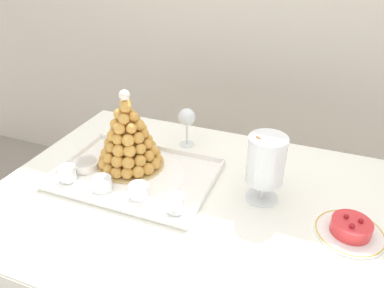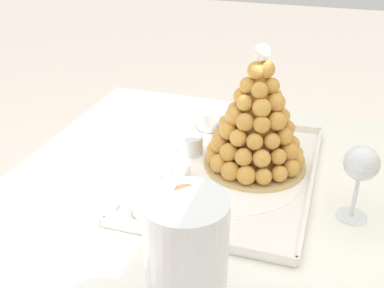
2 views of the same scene
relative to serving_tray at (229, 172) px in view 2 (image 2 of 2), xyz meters
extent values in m
cylinder|color=brown|center=(-0.33, -0.39, -0.40)|extent=(0.04, 0.04, 0.74)
cylinder|color=brown|center=(-0.33, 0.34, -0.40)|extent=(0.04, 0.04, 0.74)
cube|color=brown|center=(0.23, -0.03, -0.02)|extent=(1.23, 0.85, 0.02)
cube|color=white|center=(0.23, -0.03, -0.01)|extent=(1.29, 0.91, 0.00)
cube|color=white|center=(-0.42, -0.03, -0.15)|extent=(0.01, 0.91, 0.27)
cube|color=white|center=(0.00, 0.00, 0.00)|extent=(0.52, 0.36, 0.01)
cube|color=white|center=(0.00, -0.18, 0.01)|extent=(0.52, 0.01, 0.02)
cube|color=white|center=(0.00, 0.18, 0.01)|extent=(0.52, 0.01, 0.02)
cube|color=white|center=(-0.26, 0.00, 0.01)|extent=(0.01, 0.36, 0.02)
cube|color=white|center=(0.26, 0.00, 0.01)|extent=(0.01, 0.36, 0.02)
cylinder|color=white|center=(0.00, 0.00, 0.00)|extent=(0.34, 0.34, 0.00)
cylinder|color=tan|center=(-0.04, 0.05, 0.01)|extent=(0.23, 0.23, 0.01)
cone|color=#B77C35|center=(-0.04, 0.05, 0.13)|extent=(0.16, 0.16, 0.24)
sphere|color=gold|center=(0.05, 0.05, 0.03)|extent=(0.04, 0.04, 0.04)
sphere|color=gold|center=(0.04, 0.08, 0.03)|extent=(0.04, 0.04, 0.04)
sphere|color=gold|center=(0.02, 0.11, 0.03)|extent=(0.04, 0.04, 0.04)
sphere|color=gold|center=(-0.01, 0.13, 0.03)|extent=(0.04, 0.04, 0.04)
sphere|color=gold|center=(-0.04, 0.14, 0.03)|extent=(0.04, 0.04, 0.04)
sphere|color=gold|center=(-0.08, 0.13, 0.03)|extent=(0.04, 0.04, 0.04)
sphere|color=gold|center=(-0.11, 0.11, 0.03)|extent=(0.04, 0.04, 0.04)
sphere|color=gold|center=(-0.13, 0.08, 0.03)|extent=(0.04, 0.04, 0.04)
sphere|color=gold|center=(-0.14, 0.05, 0.03)|extent=(0.04, 0.04, 0.04)
sphere|color=gold|center=(-0.13, 0.01, 0.03)|extent=(0.04, 0.04, 0.04)
sphere|color=gold|center=(-0.11, -0.02, 0.03)|extent=(0.04, 0.04, 0.04)
sphere|color=gold|center=(-0.08, -0.04, 0.03)|extent=(0.04, 0.04, 0.04)
sphere|color=gold|center=(-0.04, -0.05, 0.03)|extent=(0.04, 0.04, 0.04)
sphere|color=gold|center=(-0.01, -0.04, 0.03)|extent=(0.04, 0.04, 0.04)
sphere|color=gold|center=(0.02, -0.02, 0.03)|extent=(0.04, 0.04, 0.04)
sphere|color=gold|center=(0.04, 0.01, 0.03)|extent=(0.04, 0.04, 0.04)
sphere|color=gold|center=(0.03, 0.08, 0.07)|extent=(0.04, 0.04, 0.04)
sphere|color=gold|center=(0.01, 0.11, 0.06)|extent=(0.03, 0.03, 0.03)
sphere|color=gold|center=(-0.02, 0.13, 0.06)|extent=(0.04, 0.04, 0.04)
sphere|color=gold|center=(-0.06, 0.13, 0.06)|extent=(0.04, 0.04, 0.04)
sphere|color=gold|center=(-0.10, 0.11, 0.06)|extent=(0.04, 0.04, 0.04)
sphere|color=gold|center=(-0.12, 0.08, 0.06)|extent=(0.04, 0.04, 0.04)
sphere|color=gold|center=(-0.12, 0.04, 0.06)|extent=(0.04, 0.04, 0.04)
sphere|color=gold|center=(-0.11, 0.00, 0.06)|extent=(0.04, 0.04, 0.04)
sphere|color=gold|center=(-0.08, -0.02, 0.06)|extent=(0.04, 0.04, 0.04)
sphere|color=gold|center=(-0.05, -0.03, 0.06)|extent=(0.04, 0.04, 0.04)
sphere|color=gold|center=(-0.01, -0.02, 0.06)|extent=(0.04, 0.04, 0.04)
sphere|color=gold|center=(0.02, 0.00, 0.06)|extent=(0.04, 0.04, 0.04)
sphere|color=gold|center=(0.03, 0.04, 0.06)|extent=(0.04, 0.04, 0.04)
sphere|color=gold|center=(0.01, 0.09, 0.10)|extent=(0.03, 0.03, 0.03)
sphere|color=gold|center=(-0.03, 0.11, 0.10)|extent=(0.04, 0.04, 0.04)
sphere|color=gold|center=(-0.06, 0.11, 0.10)|extent=(0.04, 0.04, 0.04)
sphere|color=gold|center=(-0.09, 0.09, 0.10)|extent=(0.04, 0.04, 0.04)
sphere|color=gold|center=(-0.11, 0.06, 0.10)|extent=(0.04, 0.04, 0.04)
sphere|color=gold|center=(-0.11, 0.02, 0.10)|extent=(0.04, 0.04, 0.04)
sphere|color=gold|center=(-0.08, -0.01, 0.10)|extent=(0.04, 0.04, 0.04)
sphere|color=gold|center=(-0.05, -0.02, 0.10)|extent=(0.04, 0.04, 0.04)
sphere|color=gold|center=(-0.01, -0.01, 0.10)|extent=(0.04, 0.04, 0.04)
sphere|color=gold|center=(0.01, 0.02, 0.10)|extent=(0.04, 0.04, 0.04)
sphere|color=gold|center=(0.02, 0.06, 0.10)|extent=(0.04, 0.04, 0.04)
sphere|color=gold|center=(-0.02, 0.09, 0.13)|extent=(0.04, 0.04, 0.04)
sphere|color=gold|center=(-0.05, 0.10, 0.13)|extent=(0.04, 0.04, 0.04)
sphere|color=gold|center=(-0.08, 0.08, 0.13)|extent=(0.04, 0.04, 0.04)
sphere|color=gold|center=(-0.10, 0.05, 0.13)|extent=(0.04, 0.04, 0.04)
sphere|color=gold|center=(-0.08, 0.01, 0.13)|extent=(0.04, 0.04, 0.04)
sphere|color=gold|center=(-0.05, 0.00, 0.13)|extent=(0.04, 0.04, 0.04)
sphere|color=gold|center=(-0.02, 0.00, 0.13)|extent=(0.04, 0.04, 0.04)
sphere|color=gold|center=(0.00, 0.03, 0.13)|extent=(0.04, 0.04, 0.04)
sphere|color=gold|center=(0.00, 0.07, 0.13)|extent=(0.04, 0.04, 0.04)
sphere|color=gold|center=(-0.04, 0.09, 0.17)|extent=(0.04, 0.04, 0.04)
sphere|color=gold|center=(-0.07, 0.07, 0.17)|extent=(0.04, 0.04, 0.04)
sphere|color=gold|center=(-0.08, 0.03, 0.17)|extent=(0.04, 0.04, 0.04)
sphere|color=gold|center=(-0.05, 0.01, 0.17)|extent=(0.04, 0.04, 0.04)
sphere|color=gold|center=(-0.02, 0.02, 0.17)|extent=(0.04, 0.04, 0.04)
sphere|color=gold|center=(-0.01, 0.06, 0.16)|extent=(0.04, 0.04, 0.04)
sphere|color=gold|center=(-0.05, 0.07, 0.20)|extent=(0.04, 0.04, 0.04)
sphere|color=gold|center=(-0.07, 0.04, 0.20)|extent=(0.04, 0.04, 0.04)
sphere|color=gold|center=(-0.04, 0.02, 0.20)|extent=(0.04, 0.04, 0.04)
sphere|color=gold|center=(-0.02, 0.05, 0.20)|extent=(0.04, 0.04, 0.04)
sphere|color=gold|center=(-0.05, 0.06, 0.23)|extent=(0.04, 0.04, 0.04)
sphere|color=gold|center=(-0.04, 0.04, 0.23)|extent=(0.04, 0.04, 0.04)
sphere|color=white|center=(-0.04, 0.05, 0.27)|extent=(0.04, 0.04, 0.04)
cylinder|color=silver|center=(-0.20, -0.11, 0.03)|extent=(0.06, 0.06, 0.05)
cylinder|color=#F4EAC6|center=(-0.20, -0.11, 0.01)|extent=(0.05, 0.05, 0.02)
cylinder|color=white|center=(-0.20, -0.11, 0.03)|extent=(0.05, 0.05, 0.02)
sphere|color=brown|center=(-0.20, -0.11, 0.04)|extent=(0.02, 0.02, 0.02)
cylinder|color=silver|center=(-0.06, -0.11, 0.03)|extent=(0.06, 0.06, 0.05)
cylinder|color=brown|center=(-0.06, -0.11, 0.01)|extent=(0.05, 0.05, 0.02)
cylinder|color=#8C603D|center=(-0.06, -0.11, 0.03)|extent=(0.05, 0.05, 0.01)
sphere|color=brown|center=(-0.06, -0.11, 0.04)|extent=(0.02, 0.02, 0.02)
cylinder|color=silver|center=(0.07, -0.10, 0.03)|extent=(0.06, 0.06, 0.05)
cylinder|color=#F4EAC6|center=(0.07, -0.10, 0.01)|extent=(0.05, 0.05, 0.02)
cylinder|color=white|center=(0.07, -0.10, 0.03)|extent=(0.05, 0.05, 0.01)
sphere|color=brown|center=(0.07, -0.11, 0.04)|extent=(0.02, 0.02, 0.02)
cylinder|color=silver|center=(0.20, -0.12, 0.03)|extent=(0.05, 0.05, 0.06)
cylinder|color=#F4EAC6|center=(0.20, -0.12, 0.01)|extent=(0.05, 0.05, 0.02)
cylinder|color=white|center=(0.20, -0.12, 0.03)|extent=(0.05, 0.05, 0.02)
sphere|color=brown|center=(0.20, -0.12, 0.05)|extent=(0.01, 0.01, 0.01)
cylinder|color=white|center=(-0.18, -0.03, 0.02)|extent=(0.09, 0.09, 0.03)
cylinder|color=#F2CC59|center=(-0.18, -0.03, 0.03)|extent=(0.08, 0.08, 0.00)
cylinder|color=white|center=(0.43, 0.04, 0.14)|extent=(0.12, 0.12, 0.15)
cylinder|color=#D199D8|center=(0.42, 0.07, 0.08)|extent=(0.05, 0.05, 0.04)
cylinder|color=#72B2E0|center=(0.42, 0.02, 0.08)|extent=(0.04, 0.04, 0.04)
cylinder|color=#F9A54C|center=(0.45, 0.05, 0.10)|extent=(0.05, 0.04, 0.04)
cylinder|color=#F9A54C|center=(0.42, 0.06, 0.10)|extent=(0.05, 0.04, 0.05)
cylinder|color=yellow|center=(0.41, 0.03, 0.10)|extent=(0.04, 0.04, 0.05)
cylinder|color=#F9A54C|center=(0.44, 0.03, 0.10)|extent=(0.05, 0.04, 0.04)
cylinder|color=yellow|center=(0.43, 0.06, 0.12)|extent=(0.04, 0.04, 0.03)
cylinder|color=#F9A54C|center=(0.42, 0.04, 0.12)|extent=(0.05, 0.04, 0.03)
cylinder|color=#72B2E0|center=(0.44, 0.03, 0.12)|extent=(0.05, 0.04, 0.05)
cylinder|color=#F9A54C|center=(0.42, 0.07, 0.14)|extent=(0.05, 0.04, 0.05)
cylinder|color=brown|center=(0.41, 0.04, 0.14)|extent=(0.05, 0.05, 0.04)
cylinder|color=brown|center=(0.44, 0.02, 0.14)|extent=(0.04, 0.04, 0.03)
cylinder|color=#F9A54C|center=(0.44, 0.04, 0.14)|extent=(0.05, 0.04, 0.05)
cylinder|color=yellow|center=(0.41, 0.05, 0.16)|extent=(0.05, 0.04, 0.04)
cylinder|color=#E54C47|center=(0.42, 0.03, 0.16)|extent=(0.05, 0.04, 0.04)
cylinder|color=#9ED860|center=(0.44, 0.02, 0.16)|extent=(0.05, 0.05, 0.05)
cylinder|color=yellow|center=(0.44, 0.05, 0.16)|extent=(0.06, 0.04, 0.06)
cylinder|color=#E54C47|center=(0.42, 0.04, 0.18)|extent=(0.05, 0.04, 0.05)
cylinder|color=brown|center=(0.43, 0.03, 0.18)|extent=(0.06, 0.04, 0.06)
cylinder|color=pink|center=(0.44, 0.06, 0.18)|extent=(0.05, 0.04, 0.04)
cylinder|color=brown|center=(0.40, 0.03, 0.20)|extent=(0.05, 0.04, 0.05)
cylinder|color=pink|center=(0.44, 0.04, 0.20)|extent=(0.05, 0.05, 0.03)
cylinder|color=pink|center=(0.43, 0.06, 0.20)|extent=(0.05, 0.05, 0.04)
cylinder|color=silver|center=(0.08, 0.27, 0.00)|extent=(0.06, 0.06, 0.00)
cylinder|color=silver|center=(0.08, 0.27, 0.04)|extent=(0.01, 0.01, 0.09)
sphere|color=silver|center=(0.08, 0.27, 0.12)|extent=(0.07, 0.07, 0.07)
camera|label=1|loc=(0.54, -0.87, 0.70)|focal=33.23mm
camera|label=2|loc=(0.90, 0.20, 0.56)|focal=44.09mm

